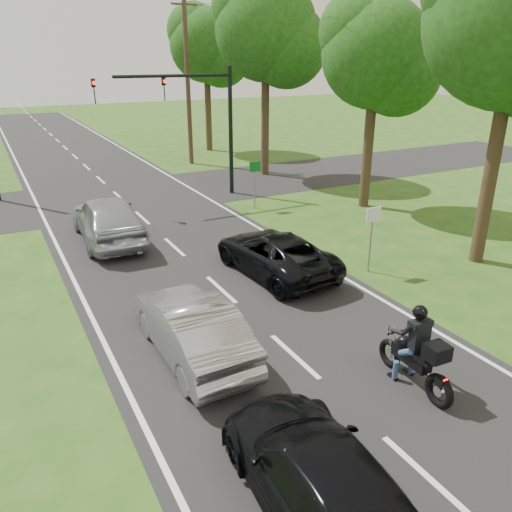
# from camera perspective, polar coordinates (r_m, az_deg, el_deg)

# --- Properties ---
(ground) EXTENTS (140.00, 140.00, 0.00)m
(ground) POSITION_cam_1_polar(r_m,az_deg,el_deg) (11.66, 4.40, -11.36)
(ground) COLOR #224D15
(ground) RESTS_ON ground
(road) EXTENTS (8.00, 100.00, 0.01)m
(road) POSITION_cam_1_polar(r_m,az_deg,el_deg) (19.96, -11.24, 2.79)
(road) COLOR black
(road) RESTS_ON ground
(cross_road) EXTENTS (60.00, 7.00, 0.01)m
(cross_road) POSITION_cam_1_polar(r_m,az_deg,el_deg) (25.54, -15.42, 6.58)
(cross_road) COLOR black
(cross_road) RESTS_ON ground
(motorcycle_rider) EXTENTS (0.61, 2.16, 1.86)m
(motorcycle_rider) POSITION_cam_1_polar(r_m,az_deg,el_deg) (10.81, 18.00, -10.81)
(motorcycle_rider) COLOR black
(motorcycle_rider) RESTS_ON ground
(dark_suv) EXTENTS (2.49, 4.84, 1.30)m
(dark_suv) POSITION_cam_1_polar(r_m,az_deg,el_deg) (15.59, 2.17, 0.33)
(dark_suv) COLOR black
(dark_suv) RESTS_ON road
(silver_sedan) EXTENTS (1.54, 4.34, 1.43)m
(silver_sedan) POSITION_cam_1_polar(r_m,az_deg,el_deg) (11.40, -7.38, -8.06)
(silver_sedan) COLOR #9D9DA1
(silver_sedan) RESTS_ON road
(silver_suv) EXTENTS (2.20, 5.14, 1.73)m
(silver_suv) POSITION_cam_1_polar(r_m,az_deg,el_deg) (19.06, -16.59, 4.13)
(silver_suv) COLOR #A9ADB1
(silver_suv) RESTS_ON road
(dark_car_behind) EXTENTS (2.19, 4.64, 1.31)m
(dark_car_behind) POSITION_cam_1_polar(r_m,az_deg,el_deg) (7.98, 7.49, -24.01)
(dark_car_behind) COLOR black
(dark_car_behind) RESTS_ON road
(traffic_signal) EXTENTS (6.38, 0.44, 6.00)m
(traffic_signal) POSITION_cam_1_polar(r_m,az_deg,el_deg) (23.90, -7.15, 16.28)
(traffic_signal) COLOR black
(traffic_signal) RESTS_ON ground
(utility_pole_far) EXTENTS (1.60, 0.28, 10.00)m
(utility_pole_far) POSITION_cam_1_polar(r_m,az_deg,el_deg) (32.32, -7.82, 19.33)
(utility_pole_far) COLOR #503324
(utility_pole_far) RESTS_ON ground
(sign_white) EXTENTS (0.55, 0.07, 2.12)m
(sign_white) POSITION_cam_1_polar(r_m,az_deg,el_deg) (15.76, 13.19, 3.60)
(sign_white) COLOR slate
(sign_white) RESTS_ON ground
(sign_green) EXTENTS (0.55, 0.07, 2.12)m
(sign_green) POSITION_cam_1_polar(r_m,az_deg,el_deg) (22.23, -0.12, 9.41)
(sign_green) COLOR slate
(sign_green) RESTS_ON ground
(tree_row_c) EXTENTS (4.80, 4.65, 8.76)m
(tree_row_c) POSITION_cam_1_polar(r_m,az_deg,el_deg) (22.73, 14.34, 20.84)
(tree_row_c) COLOR #332316
(tree_row_c) RESTS_ON ground
(tree_row_d) EXTENTS (5.76, 5.58, 10.45)m
(tree_row_d) POSITION_cam_1_polar(r_m,az_deg,el_deg) (28.83, 1.95, 23.90)
(tree_row_d) COLOR #332316
(tree_row_d) RESTS_ON ground
(tree_row_e) EXTENTS (5.28, 5.12, 9.61)m
(tree_row_e) POSITION_cam_1_polar(r_m,az_deg,el_deg) (37.04, -5.14, 22.43)
(tree_row_e) COLOR #332316
(tree_row_e) RESTS_ON ground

